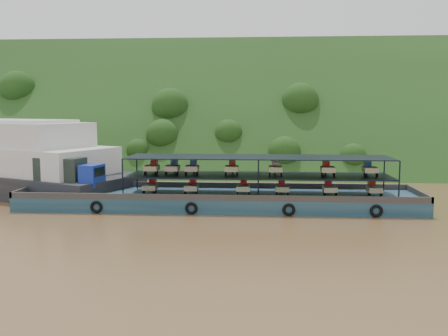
{
  "coord_description": "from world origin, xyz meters",
  "views": [
    {
      "loc": [
        1.22,
        -43.26,
        8.72
      ],
      "look_at": [
        -2.0,
        3.0,
        3.2
      ],
      "focal_mm": 40.0,
      "sensor_mm": 36.0,
      "label": 1
    }
  ],
  "objects": [
    {
      "name": "ground",
      "position": [
        0.0,
        0.0,
        0.0
      ],
      "size": [
        160.0,
        160.0,
        0.0
      ],
      "primitive_type": "plane",
      "color": "brown",
      "rests_on": "ground"
    },
    {
      "name": "cargo_barge",
      "position": [
        -3.14,
        0.4,
        1.09
      ],
      "size": [
        35.0,
        7.18,
        4.54
      ],
      "color": "#133145",
      "rests_on": "ground"
    },
    {
      "name": "hillside",
      "position": [
        0.0,
        36.0,
        0.0
      ],
      "size": [
        140.0,
        39.6,
        39.6
      ],
      "primitive_type": "cube",
      "rotation": [
        0.79,
        0.0,
        0.0
      ],
      "color": "#1B3513",
      "rests_on": "ground"
    }
  ]
}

